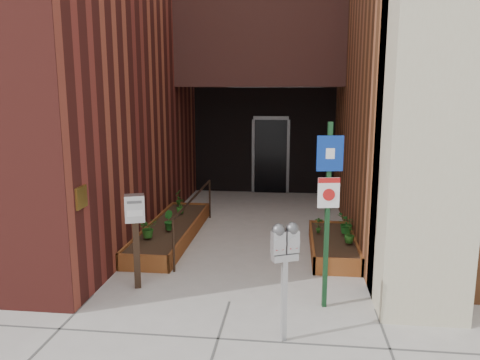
% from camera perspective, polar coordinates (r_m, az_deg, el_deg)
% --- Properties ---
extents(ground, '(80.00, 80.00, 0.00)m').
position_cam_1_polar(ground, '(6.78, -1.31, -14.63)').
color(ground, '#9E9991').
rests_on(ground, ground).
extents(architecture, '(20.00, 14.60, 10.00)m').
position_cam_1_polar(architecture, '(13.16, 2.13, 19.89)').
color(architecture, maroon).
rests_on(architecture, ground).
extents(planter_left, '(0.90, 3.60, 0.30)m').
position_cam_1_polar(planter_left, '(9.50, -8.40, -6.29)').
color(planter_left, brown).
rests_on(planter_left, ground).
extents(planter_right, '(0.80, 2.20, 0.30)m').
position_cam_1_polar(planter_right, '(8.75, 11.25, -7.90)').
color(planter_right, brown).
rests_on(planter_right, ground).
extents(handrail, '(0.04, 3.34, 0.90)m').
position_cam_1_polar(handrail, '(9.18, -5.56, -2.87)').
color(handrail, black).
rests_on(handrail, ground).
extents(parking_meter, '(0.33, 0.24, 1.45)m').
position_cam_1_polar(parking_meter, '(5.43, 5.50, -8.55)').
color(parking_meter, '#AFAFB2').
rests_on(parking_meter, ground).
extents(sign_post, '(0.34, 0.11, 2.53)m').
position_cam_1_polar(sign_post, '(6.23, 10.70, -1.99)').
color(sign_post, '#14381C').
rests_on(sign_post, ground).
extents(payment_dropbox, '(0.34, 0.29, 1.43)m').
position_cam_1_polar(payment_dropbox, '(7.05, -12.66, -4.95)').
color(payment_dropbox, black).
rests_on(payment_dropbox, ground).
extents(shrub_left_a, '(0.46, 0.46, 0.36)m').
position_cam_1_polar(shrub_left_a, '(8.64, -11.14, -5.72)').
color(shrub_left_a, '#245C1A').
rests_on(shrub_left_a, planter_left).
extents(shrub_left_b, '(0.29, 0.29, 0.37)m').
position_cam_1_polar(shrub_left_b, '(9.03, -8.76, -4.88)').
color(shrub_left_b, '#185418').
rests_on(shrub_left_b, planter_left).
extents(shrub_left_c, '(0.25, 0.25, 0.32)m').
position_cam_1_polar(shrub_left_c, '(10.20, -7.30, -3.15)').
color(shrub_left_c, '#255F1B').
rests_on(shrub_left_c, planter_left).
extents(shrub_left_d, '(0.23, 0.23, 0.36)m').
position_cam_1_polar(shrub_left_d, '(10.97, -7.54, -2.07)').
color(shrub_left_d, '#255719').
rests_on(shrub_left_d, planter_left).
extents(shrub_right_a, '(0.19, 0.19, 0.32)m').
position_cam_1_polar(shrub_right_a, '(8.41, 13.20, -6.42)').
color(shrub_right_a, '#235A19').
rests_on(shrub_right_a, planter_right).
extents(shrub_right_b, '(0.19, 0.19, 0.30)m').
position_cam_1_polar(shrub_right_b, '(8.87, 9.59, -5.42)').
color(shrub_right_b, '#205117').
rests_on(shrub_right_b, planter_right).
extents(shrub_right_c, '(0.46, 0.46, 0.38)m').
position_cam_1_polar(shrub_right_c, '(8.91, 12.82, -5.23)').
color(shrub_right_c, '#1B601D').
rests_on(shrub_right_c, planter_right).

